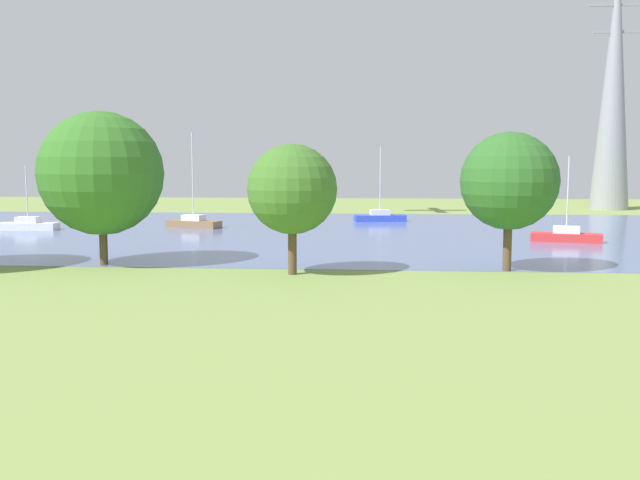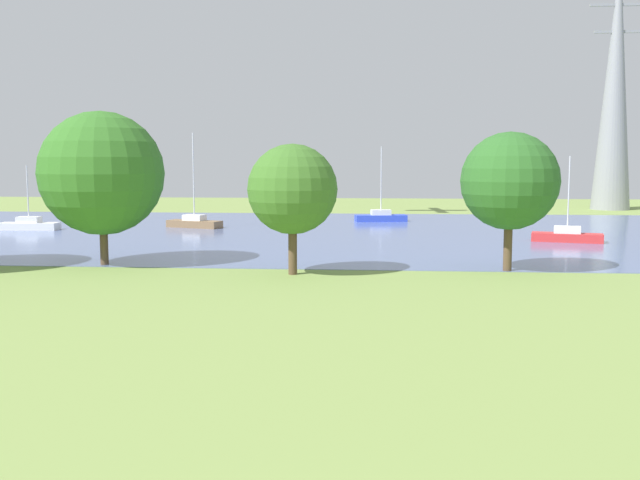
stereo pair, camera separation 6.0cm
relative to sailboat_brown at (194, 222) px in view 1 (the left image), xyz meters
name	(u,v)px [view 1 (the left image)]	position (x,y,z in m)	size (l,w,h in m)	color
ground_plane	(366,300)	(15.20, -30.77, -0.48)	(160.00, 160.00, 0.00)	#7F994C
water_surface	(371,232)	(15.20, -2.77, -0.47)	(140.00, 40.00, 0.02)	#5B6FA2
sailboat_brown	(194,222)	(0.00, 0.00, 0.00)	(5.03, 2.96, 8.05)	brown
sailboat_blue	(380,217)	(15.93, 7.51, -0.01)	(5.00, 2.37, 7.00)	blue
sailboat_white	(28,225)	(-13.08, -3.19, -0.03)	(4.85, 1.68, 5.32)	white
sailboat_red	(566,236)	(28.99, -8.47, -0.02)	(5.02, 2.68, 6.01)	red
tree_west_near	(101,173)	(0.64, -21.92, 4.55)	(6.74, 6.74, 8.40)	brown
tree_mid_shore	(292,189)	(11.39, -24.40, 3.81)	(4.52, 4.52, 6.56)	brown
tree_east_near	(509,181)	(22.39, -22.43, 4.19)	(5.04, 5.04, 7.20)	brown
electricity_pylon	(614,83)	(42.79, 26.51, 14.15)	(6.40, 4.40, 29.22)	gray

